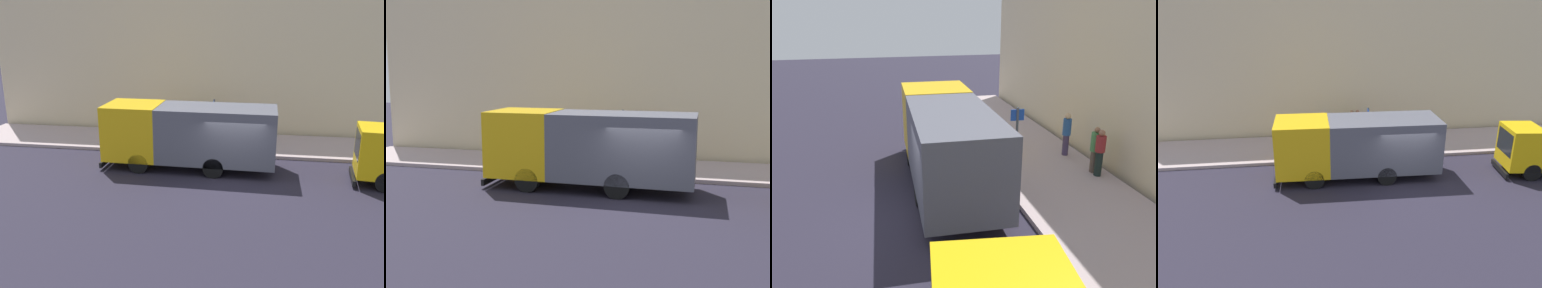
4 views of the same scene
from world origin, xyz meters
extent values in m
plane|color=#262332|center=(0.00, 0.00, 0.00)|extent=(80.00, 80.00, 0.00)
cube|color=#B39FA1|center=(5.00, 0.00, 0.08)|extent=(3.99, 30.00, 0.16)
cube|color=beige|center=(7.49, 0.00, 4.51)|extent=(0.50, 30.00, 9.02)
cube|color=yellow|center=(1.26, 4.68, 1.67)|extent=(2.46, 2.49, 2.45)
cube|color=black|center=(1.29, 5.88, 1.96)|extent=(2.02, 0.10, 1.37)
cube|color=#555662|center=(1.18, 0.87, 1.66)|extent=(2.51, 5.24, 2.43)
cube|color=black|center=(1.29, 5.96, 0.25)|extent=(2.31, 0.17, 0.24)
cylinder|color=black|center=(0.20, 4.21, 0.45)|extent=(0.32, 0.90, 0.89)
cylinder|color=black|center=(2.30, 4.17, 0.45)|extent=(0.32, 0.90, 0.89)
cylinder|color=black|center=(0.13, 0.89, 0.45)|extent=(0.32, 0.90, 0.89)
cylinder|color=black|center=(2.23, 0.84, 0.45)|extent=(0.32, 0.90, 0.89)
cylinder|color=brown|center=(6.45, 1.64, 0.56)|extent=(0.37, 0.37, 0.80)
cylinder|color=#438649|center=(6.45, 1.64, 1.30)|extent=(0.50, 0.50, 0.67)
sphere|color=#946548|center=(6.45, 1.64, 1.73)|extent=(0.20, 0.20, 0.20)
cylinder|color=#433758|center=(6.26, 3.45, 0.58)|extent=(0.30, 0.30, 0.84)
cylinder|color=#2A599A|center=(6.26, 3.45, 1.33)|extent=(0.40, 0.40, 0.65)
sphere|color=#D7AF7F|center=(6.26, 3.45, 1.77)|extent=(0.23, 0.23, 0.23)
cylinder|color=black|center=(6.42, 1.31, 0.61)|extent=(0.35, 0.35, 0.89)
cylinder|color=maroon|center=(6.42, 1.31, 1.34)|extent=(0.47, 0.47, 0.57)
sphere|color=#98644A|center=(6.42, 1.31, 1.73)|extent=(0.22, 0.22, 0.22)
cone|color=orange|center=(3.76, 5.85, 0.52)|extent=(0.50, 0.50, 0.71)
cylinder|color=#4C5156|center=(3.31, 1.21, 1.49)|extent=(0.08, 0.08, 2.66)
cube|color=blue|center=(3.31, 1.23, 2.57)|extent=(0.44, 0.03, 0.36)
camera|label=1|loc=(-16.34, -0.81, 6.53)|focal=38.41mm
camera|label=2|loc=(-15.12, -1.62, 4.40)|focal=42.85mm
camera|label=3|loc=(-1.02, -9.93, 5.73)|focal=36.60mm
camera|label=4|loc=(-14.71, 4.57, 7.86)|focal=34.18mm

